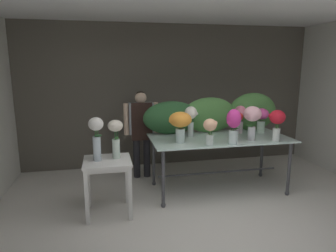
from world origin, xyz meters
name	(u,v)px	position (x,y,z in m)	size (l,w,h in m)	color
ground_plane	(191,193)	(0.00, 1.60, 0.00)	(7.61, 7.61, 0.00)	silver
wall_back	(170,96)	(0.00, 3.21, 1.38)	(5.86, 0.12, 2.75)	#5B564C
ceiling_slab	(194,4)	(0.00, 1.60, 2.81)	(5.98, 3.33, 0.12)	silver
display_table_glass	(219,144)	(0.46, 1.65, 0.76)	(2.16, 1.02, 0.88)	silver
side_table_white	(108,168)	(-1.27, 1.22, 0.64)	(0.62, 0.59, 0.75)	white
florist	(141,125)	(-0.66, 2.48, 0.95)	(0.60, 0.24, 1.54)	#232328
foliage_backdrop	(214,115)	(0.51, 2.04, 1.17)	(2.32, 0.31, 0.65)	#28562D
vase_crimson_carnations	(277,121)	(1.19, 1.25, 1.17)	(0.25, 0.23, 0.47)	silver
vase_sunset_tulips	(180,123)	(-0.22, 1.47, 1.17)	(0.34, 0.33, 0.45)	silver
vase_scarlet_snapdragons	(236,121)	(0.70, 1.58, 1.14)	(0.22, 0.21, 0.40)	silver
vase_peach_hydrangea	(210,129)	(0.15, 1.23, 1.11)	(0.20, 0.19, 0.38)	silver
vase_rosy_freesia	(240,116)	(0.90, 1.87, 1.16)	(0.23, 0.19, 0.46)	silver
vase_magenta_peonies	(233,124)	(0.50, 1.24, 1.16)	(0.21, 0.21, 0.50)	silver
vase_blush_roses	(252,118)	(0.85, 1.37, 1.22)	(0.26, 0.26, 0.52)	silver
vase_fuchsia_dahlias	(261,118)	(1.26, 1.83, 1.12)	(0.24, 0.24, 0.41)	silver
vase_ivory_anemones	(191,117)	(0.03, 1.80, 1.18)	(0.23, 0.19, 0.48)	silver
vase_white_roses_tall	(96,135)	(-1.40, 1.22, 1.10)	(0.19, 0.19, 0.58)	silver
vase_cream_lisianthus_tall	(116,135)	(-1.15, 1.28, 1.07)	(0.20, 0.20, 0.52)	silver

